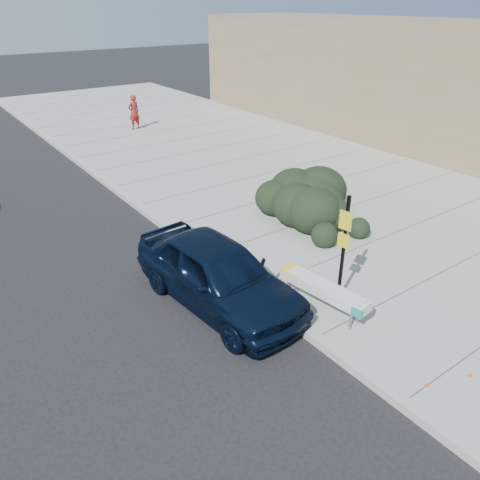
% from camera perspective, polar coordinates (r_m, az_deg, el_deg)
% --- Properties ---
extents(ground, '(120.00, 120.00, 0.00)m').
position_cam_1_polar(ground, '(9.39, 9.38, -12.28)').
color(ground, black).
rests_on(ground, ground).
extents(sidewalk_near, '(11.20, 50.00, 0.15)m').
position_cam_1_polar(sidewalk_near, '(15.91, 11.31, 5.17)').
color(sidewalk_near, gray).
rests_on(sidewalk_near, ground).
extents(curb_near, '(0.22, 50.00, 0.17)m').
position_cam_1_polar(curb_near, '(12.70, -6.48, -0.28)').
color(curb_near, '#9E9E99').
rests_on(curb_near, ground).
extents(bench, '(0.67, 2.10, 0.62)m').
position_cam_1_polar(bench, '(9.77, 10.18, -5.94)').
color(bench, gray).
rests_on(bench, sidewalk_near).
extents(bike_rack, '(0.18, 0.62, 0.93)m').
position_cam_1_polar(bike_rack, '(13.27, 10.03, 3.71)').
color(bike_rack, black).
rests_on(bike_rack, sidewalk_near).
extents(sign_post, '(0.11, 0.28, 2.43)m').
position_cam_1_polar(sign_post, '(9.64, 12.52, -0.49)').
color(sign_post, black).
rests_on(sign_post, sidewalk_near).
extents(hedge, '(2.90, 4.39, 1.51)m').
position_cam_1_polar(hedge, '(13.92, 8.06, 5.88)').
color(hedge, black).
rests_on(hedge, sidewalk_near).
extents(sedan_navy, '(2.14, 4.53, 1.50)m').
position_cam_1_polar(sedan_navy, '(9.95, -2.74, -4.08)').
color(sedan_navy, black).
rests_on(sedan_navy, ground).
extents(pedestrian, '(0.67, 0.50, 1.66)m').
position_cam_1_polar(pedestrian, '(24.39, -12.81, 14.95)').
color(pedestrian, maroon).
rests_on(pedestrian, sidewalk_near).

